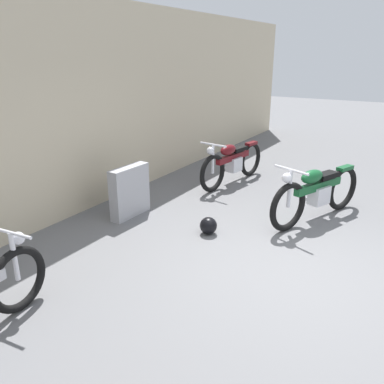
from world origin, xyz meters
name	(u,v)px	position (x,y,z in m)	size (l,w,h in m)	color
ground_plane	(291,271)	(0.00, 0.00, 0.00)	(40.00, 40.00, 0.00)	slate
building_wall	(64,110)	(0.00, 3.87, 1.74)	(18.00, 0.30, 3.47)	beige
stone_marker	(130,192)	(0.35, 2.89, 0.43)	(0.78, 0.20, 0.85)	#9E9EA3
helmet	(208,226)	(0.41, 1.42, 0.13)	(0.26, 0.26, 0.26)	black
motorcycle_green	(317,192)	(1.79, 0.20, 0.48)	(2.10, 1.00, 0.99)	black
motorcycle_maroon	(232,162)	(2.81, 2.20, 0.47)	(2.14, 0.61, 0.97)	black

